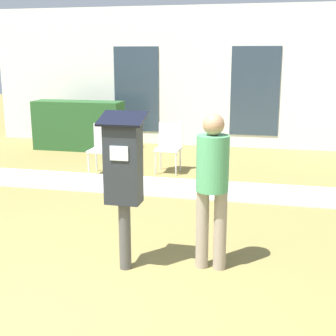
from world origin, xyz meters
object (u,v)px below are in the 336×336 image
object	(u,v)px
parking_meter	(123,171)
person_standing	(212,180)
outdoor_chair_middle	(169,143)
outdoor_chair_left	(104,145)

from	to	relation	value
parking_meter	person_standing	distance (m)	0.87
person_standing	outdoor_chair_middle	size ratio (longest dim) A/B	1.76
outdoor_chair_left	outdoor_chair_middle	size ratio (longest dim) A/B	1.00
parking_meter	outdoor_chair_middle	distance (m)	4.11
outdoor_chair_middle	parking_meter	bearing A→B (deg)	-78.21
person_standing	outdoor_chair_middle	distance (m)	4.09
outdoor_chair_left	outdoor_chair_middle	distance (m)	1.20
person_standing	outdoor_chair_middle	xyz separation A→B (m)	(-1.31, 3.85, -0.40)
person_standing	outdoor_chair_left	distance (m)	4.25
parking_meter	outdoor_chair_left	xyz separation A→B (m)	(-1.59, 3.67, -0.49)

